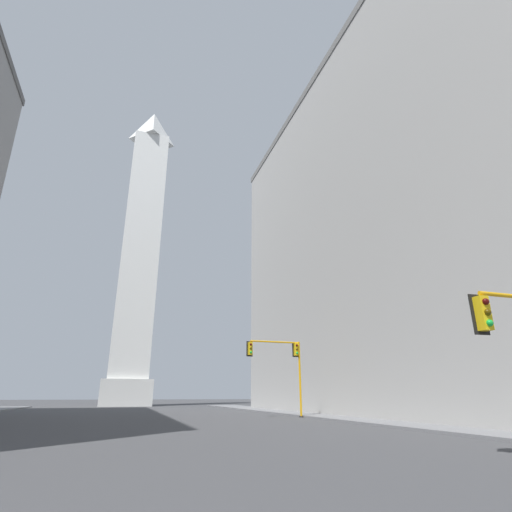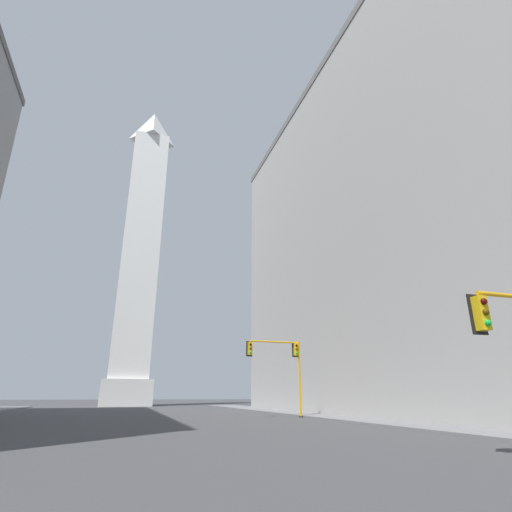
# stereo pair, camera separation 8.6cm
# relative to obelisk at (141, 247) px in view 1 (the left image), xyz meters

# --- Properties ---
(sidewalk_right) EXTENTS (5.00, 93.65, 0.15)m
(sidewalk_right) POSITION_rel_obelisk_xyz_m (16.75, -49.95, -30.19)
(sidewalk_right) COLOR slate
(sidewalk_right) RESTS_ON ground_plane
(building_right) EXTENTS (20.15, 54.07, 38.46)m
(building_right) POSITION_rel_obelisk_xyz_m (27.37, -46.20, -11.03)
(building_right) COLOR #B2AFAA
(building_right) RESTS_ON ground_plane
(obelisk) EXTENTS (8.77, 8.77, 62.78)m
(obelisk) POSITION_rel_obelisk_xyz_m (0.00, 0.00, 0.00)
(obelisk) COLOR silver
(obelisk) RESTS_ON ground_plane
(traffic_light_mid_right) EXTENTS (5.18, 0.51, 6.47)m
(traffic_light_mid_right) POSITION_rel_obelisk_xyz_m (12.50, -44.76, -25.33)
(traffic_light_mid_right) COLOR orange
(traffic_light_mid_right) RESTS_ON ground_plane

